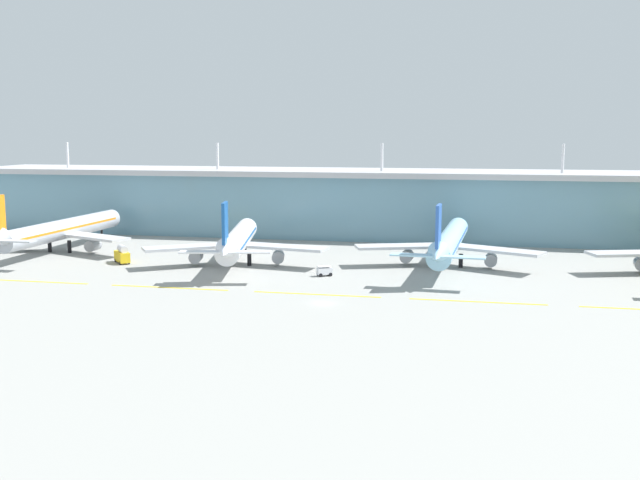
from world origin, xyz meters
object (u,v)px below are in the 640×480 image
at_px(airliner_nearest, 62,230).
at_px(airliner_near_middle, 237,241).
at_px(baggage_cart, 324,271).
at_px(fuel_truck, 122,255).
at_px(airliner_far_middle, 449,242).

xyz_separation_m(airliner_nearest, airliner_near_middle, (57.27, -10.28, -0.01)).
height_order(airliner_nearest, baggage_cart, airliner_nearest).
xyz_separation_m(baggage_cart, fuel_truck, (-56.59, 6.62, 1.00)).
bearing_deg(airliner_far_middle, airliner_nearest, 179.61).
xyz_separation_m(airliner_nearest, airliner_far_middle, (111.91, -0.76, 0.00)).
xyz_separation_m(airliner_nearest, fuel_truck, (26.23, -14.28, -4.19)).
xyz_separation_m(airliner_near_middle, fuel_truck, (-31.04, -4.00, -4.18)).
relative_size(airliner_near_middle, fuel_truck, 8.19).
bearing_deg(airliner_near_middle, fuel_truck, -172.66).
bearing_deg(airliner_near_middle, airliner_far_middle, 9.88).
bearing_deg(fuel_truck, airliner_far_middle, 8.96).
xyz_separation_m(airliner_near_middle, baggage_cart, (25.55, -10.62, -5.18)).
relative_size(airliner_nearest, airliner_near_middle, 1.14).
distance_m(airliner_nearest, baggage_cart, 85.57).
bearing_deg(fuel_truck, airliner_nearest, 151.43).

